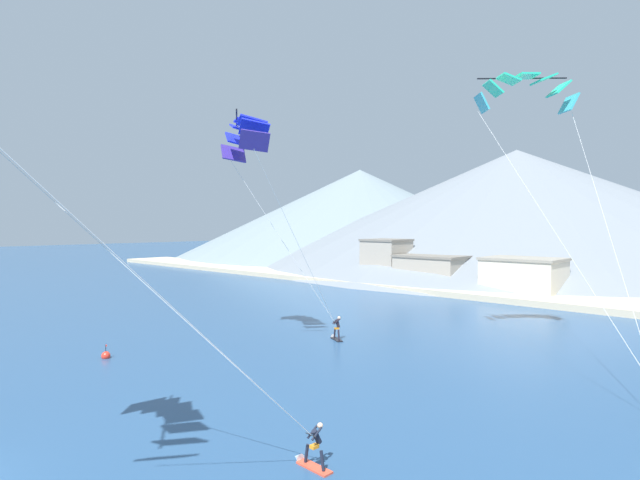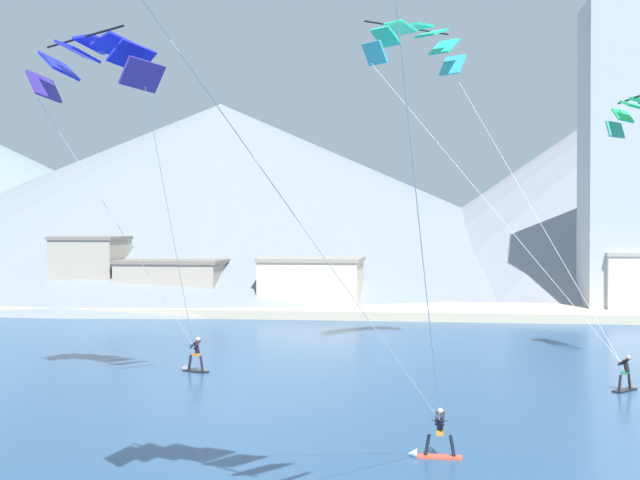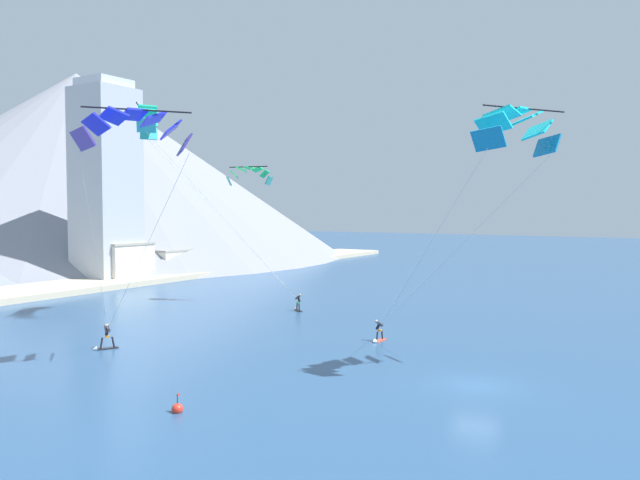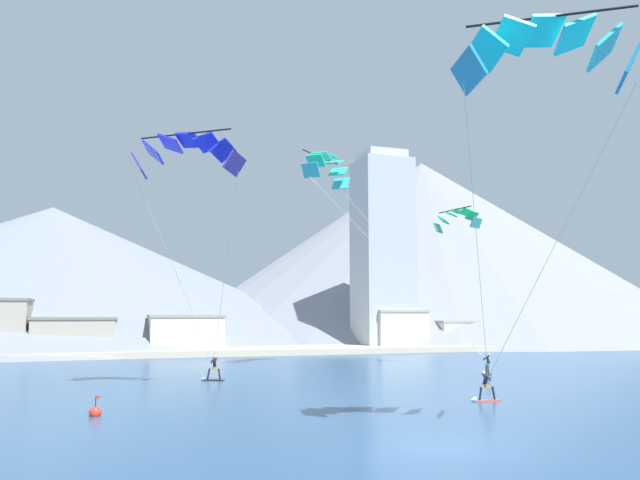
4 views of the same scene
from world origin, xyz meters
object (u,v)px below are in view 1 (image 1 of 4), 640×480
parafoil_kite_near_lead (526,89)px  parafoil_kite_mid_center (246,135)px  race_marker_buoy (106,356)px  kitesurfer_near_trail (311,453)px  kitesurfer_mid_center (336,332)px

parafoil_kite_near_lead → parafoil_kite_mid_center: 19.45m
race_marker_buoy → parafoil_kite_near_lead: bearing=48.9°
kitesurfer_near_trail → parafoil_kite_mid_center: 22.47m
kitesurfer_near_trail → kitesurfer_mid_center: size_ratio=0.96×
race_marker_buoy → kitesurfer_near_trail: bearing=-3.5°
kitesurfer_mid_center → parafoil_kite_mid_center: 15.67m
parafoil_kite_mid_center → parafoil_kite_near_lead: bearing=44.1°
parafoil_kite_near_lead → race_marker_buoy: parafoil_kite_near_lead is taller
kitesurfer_near_trail → race_marker_buoy: size_ratio=1.72×
kitesurfer_mid_center → race_marker_buoy: (-7.31, -14.04, -0.42)m
kitesurfer_near_trail → parafoil_kite_near_lead: size_ratio=0.10×
parafoil_kite_mid_center → race_marker_buoy: bearing=-120.9°
kitesurfer_mid_center → race_marker_buoy: 15.83m
kitesurfer_near_trail → race_marker_buoy: (-19.54, 1.19, -0.29)m
kitesurfer_near_trail → parafoil_kite_near_lead: 28.30m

